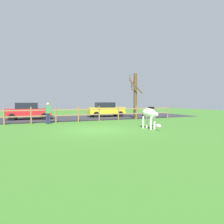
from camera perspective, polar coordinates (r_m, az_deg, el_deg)
ground_plane at (r=12.64m, az=-4.40°, el=-4.97°), size 60.00×60.00×0.00m
parking_asphalt at (r=21.60m, az=-12.46°, el=-1.59°), size 28.00×7.40×0.05m
paddock_fence at (r=17.18m, az=-12.35°, el=-0.38°), size 20.53×0.11×1.32m
bare_tree at (r=19.86m, az=6.44°, el=4.81°), size 1.21×1.56×4.41m
zebra at (r=13.12m, az=10.46°, el=-0.65°), size 0.55×1.94×1.41m
crow_on_grass at (r=13.74m, az=10.97°, el=-3.84°), size 0.21×0.10×0.20m
parked_car_yellow at (r=22.47m, az=-1.72°, el=0.75°), size 4.11×2.11×1.56m
parked_car_red at (r=20.63m, az=-22.26°, el=0.30°), size 4.15×2.20×1.56m
visitor_near_fence at (r=16.38m, az=-17.45°, el=-0.06°), size 0.40×0.29×1.64m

